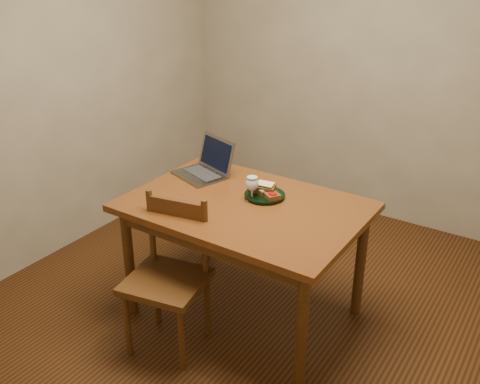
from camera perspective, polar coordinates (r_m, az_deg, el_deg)
The scene contains 11 objects.
floor at distance 3.42m, azimuth 2.27°, elevation -12.14°, with size 3.20×3.20×0.02m, color black.
back_wall at distance 4.26m, azimuth 14.29°, elevation 14.05°, with size 3.20×0.02×2.60m, color gray.
left_wall at distance 3.89m, azimuth -18.60°, elevation 12.52°, with size 0.02×3.20×2.60m, color gray.
table at distance 3.01m, azimuth 0.51°, elevation -2.71°, with size 1.30×0.90×0.74m.
chair at distance 2.91m, azimuth -7.72°, elevation -8.31°, with size 0.47×0.46×0.44m.
plate at distance 3.05m, azimuth 2.64°, elevation -0.37°, with size 0.23×0.23×0.02m, color black.
sandwich_cheese at distance 3.06m, azimuth 2.14°, elevation 0.37°, with size 0.12×0.07×0.04m, color #381E0C, non-canonical shape.
sandwich_tomato at distance 3.01m, azimuth 3.27°, elevation -0.14°, with size 0.13×0.07×0.04m, color #381E0C, non-canonical shape.
sandwich_top at distance 3.03m, azimuth 2.72°, elevation 0.59°, with size 0.11×0.07×0.03m, color #381E0C, non-canonical shape.
milk_glass at distance 2.99m, azimuth 1.29°, elevation 0.39°, with size 0.07×0.07×0.14m, color white, non-canonical shape.
laptop at distance 3.34m, azimuth -3.54°, elevation 2.90°, with size 0.38×0.37×0.22m.
Camera 1 is at (1.39, -2.35, 2.05)m, focal length 40.00 mm.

